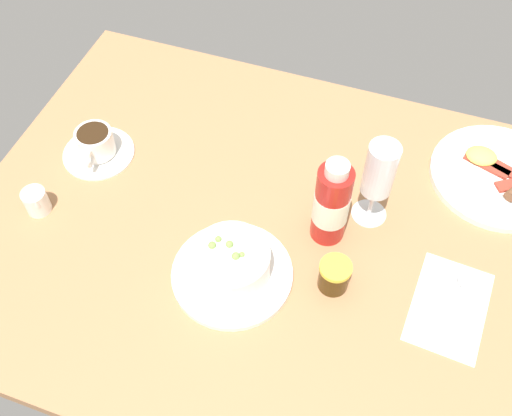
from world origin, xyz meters
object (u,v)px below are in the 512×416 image
Objects in this scene: jam_jar at (334,275)px; breakfast_plate at (497,175)px; porridge_bowl at (232,265)px; cutlery_setting at (450,304)px; coffee_cup at (96,145)px; wine_glass at (379,173)px; sauce_bottle_red at (331,204)px; creamer_jug at (36,201)px.

breakfast_plate is (24.02, 33.27, -2.12)cm from jam_jar.
cutlery_setting is at bearing 10.77° from porridge_bowl.
porridge_bowl is at bearing -137.48° from breakfast_plate.
porridge_bowl is at bearing -26.26° from coffee_cup.
cutlery_setting is at bearing -98.24° from breakfast_plate.
wine_glass is 9.67cm from sauce_bottle_red.
jam_jar is (51.95, -13.21, 0.46)cm from coffee_cup.
cutlery_setting is 72.34cm from coffee_cup.
coffee_cup reaches higher than jam_jar.
creamer_jug is at bearing -155.74° from breakfast_plate.
sauce_bottle_red reaches higher than jam_jar.
breakfast_plate reaches higher than cutlery_setting.
coffee_cup is 0.55× the size of breakfast_plate.
wine_glass is at bearing 46.22° from sauce_bottle_red.
coffee_cup is at bearing -176.38° from wine_glass.
porridge_bowl is at bearing -132.44° from sauce_bottle_red.
cutlery_setting is 25.88cm from sauce_bottle_red.
breakfast_plate is at bearing 81.76° from cutlery_setting.
wine_glass is (54.47, 3.44, 9.32)cm from coffee_cup.
porridge_bowl is 19.93cm from sauce_bottle_red.
coffee_cup is (-71.55, 10.43, 2.30)cm from cutlery_setting.
creamer_jug is (-75.37, -5.47, 2.27)cm from cutlery_setting.
breakfast_plate is (27.80, 23.19, -7.72)cm from sauce_bottle_red.
breakfast_plate is at bearing 54.17° from jam_jar.
sauce_bottle_red is at bearing 110.57° from jam_jar.
porridge_bowl is 55.41cm from breakfast_plate.
porridge_bowl is 37.18cm from cutlery_setting.
cutlery_setting is at bearing 4.15° from creamer_jug.
creamer_jug is at bearing -166.20° from sauce_bottle_red.
cutlery_setting is 30.81cm from breakfast_plate.
coffee_cup is at bearing 165.74° from jam_jar.
jam_jar is at bearing -171.94° from cutlery_setting.
cutlery_setting is at bearing -39.08° from wine_glass.
sauce_bottle_red is at bearing -133.78° from wine_glass.
sauce_bottle_red is 0.72× the size of breakfast_plate.
cutlery_setting is 0.72× the size of breakfast_plate.
porridge_bowl is 1.11× the size of sauce_bottle_red.
coffee_cup is at bearing 76.50° from creamer_jug.
cutlery_setting is 1.03× the size of wine_glass.
sauce_bottle_red reaches higher than coffee_cup.
wine_glass reaches higher than breakfast_plate.
sauce_bottle_red is 37.01cm from breakfast_plate.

